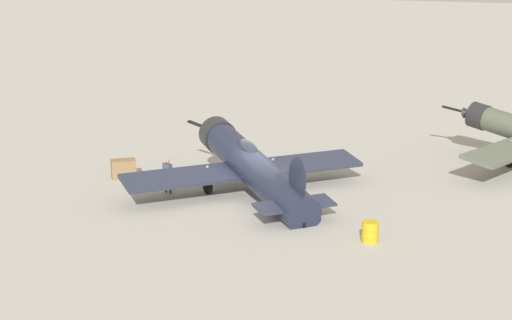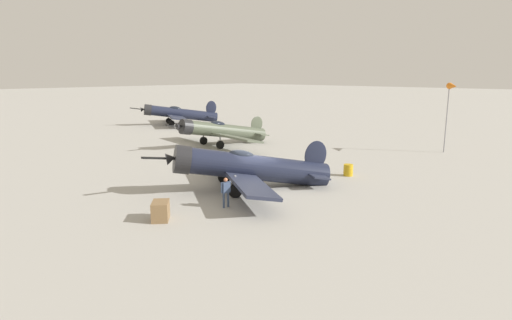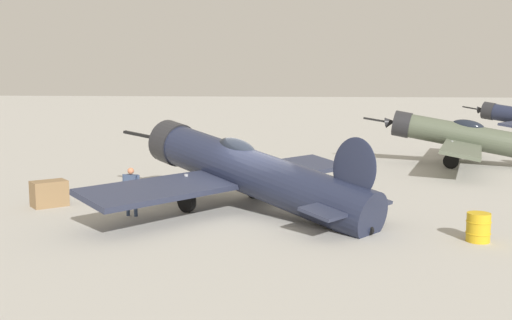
{
  "view_description": "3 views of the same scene",
  "coord_description": "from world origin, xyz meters",
  "px_view_note": "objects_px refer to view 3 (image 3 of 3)",
  "views": [
    {
      "loc": [
        28.77,
        18.75,
        10.24
      ],
      "look_at": [
        -0.0,
        0.0,
        1.8
      ],
      "focal_mm": 55.54,
      "sensor_mm": 36.0,
      "label": 1
    },
    {
      "loc": [
        17.46,
        -18.85,
        7.04
      ],
      "look_at": [
        -0.0,
        0.0,
        1.8
      ],
      "focal_mm": 29.86,
      "sensor_mm": 36.0,
      "label": 2
    },
    {
      "loc": [
        18.84,
        3.75,
        4.32
      ],
      "look_at": [
        -0.0,
        0.0,
        1.8
      ],
      "focal_mm": 39.93,
      "sensor_mm": 36.0,
      "label": 3
    }
  ],
  "objects_px": {
    "airplane_mid_apron": "(475,139)",
    "equipment_crate": "(49,194)",
    "ground_crew_mechanic": "(131,187)",
    "airplane_foreground": "(245,171)",
    "fuel_drum": "(478,227)"
  },
  "relations": [
    {
      "from": "airplane_mid_apron",
      "to": "equipment_crate",
      "type": "bearing_deg",
      "value": 49.78
    },
    {
      "from": "fuel_drum",
      "to": "equipment_crate",
      "type": "bearing_deg",
      "value": -97.68
    },
    {
      "from": "airplane_mid_apron",
      "to": "ground_crew_mechanic",
      "type": "xyz_separation_m",
      "value": [
        14.83,
        -13.33,
        -0.48
      ]
    },
    {
      "from": "airplane_foreground",
      "to": "equipment_crate",
      "type": "height_order",
      "value": "airplane_foreground"
    },
    {
      "from": "airplane_foreground",
      "to": "fuel_drum",
      "type": "bearing_deg",
      "value": -168.91
    },
    {
      "from": "airplane_mid_apron",
      "to": "equipment_crate",
      "type": "distance_m",
      "value": 21.92
    },
    {
      "from": "airplane_mid_apron",
      "to": "fuel_drum",
      "type": "height_order",
      "value": "airplane_mid_apron"
    },
    {
      "from": "equipment_crate",
      "to": "fuel_drum",
      "type": "relative_size",
      "value": 1.73
    },
    {
      "from": "ground_crew_mechanic",
      "to": "equipment_crate",
      "type": "distance_m",
      "value": 3.69
    },
    {
      "from": "airplane_mid_apron",
      "to": "equipment_crate",
      "type": "xyz_separation_m",
      "value": [
        13.95,
        -16.87,
        -1.01
      ]
    },
    {
      "from": "airplane_foreground",
      "to": "equipment_crate",
      "type": "distance_m",
      "value": 7.15
    },
    {
      "from": "ground_crew_mechanic",
      "to": "fuel_drum",
      "type": "xyz_separation_m",
      "value": [
        1.04,
        10.74,
        -0.58
      ]
    },
    {
      "from": "airplane_foreground",
      "to": "airplane_mid_apron",
      "type": "xyz_separation_m",
      "value": [
        -13.11,
        9.83,
        0.1
      ]
    },
    {
      "from": "airplane_foreground",
      "to": "airplane_mid_apron",
      "type": "bearing_deg",
      "value": -94.89
    },
    {
      "from": "airplane_foreground",
      "to": "fuel_drum",
      "type": "relative_size",
      "value": 13.32
    }
  ]
}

